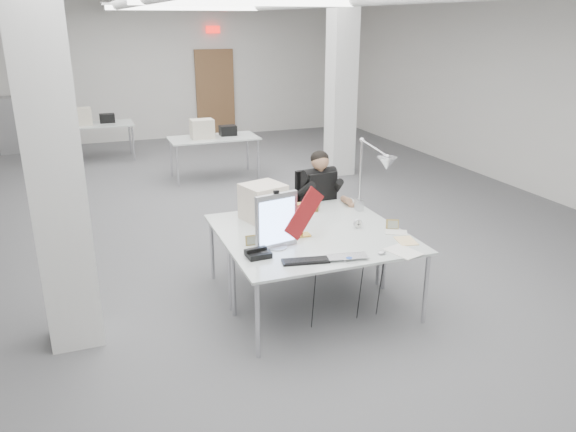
# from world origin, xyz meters

# --- Properties ---
(room_shell) EXTENTS (10.04, 14.04, 3.24)m
(room_shell) POSITION_xyz_m (0.04, 0.13, 1.69)
(room_shell) COLOR #515153
(room_shell) RESTS_ON ground
(desk_main) EXTENTS (1.80, 0.90, 0.02)m
(desk_main) POSITION_xyz_m (0.00, -2.50, 0.74)
(desk_main) COLOR silver
(desk_main) RESTS_ON room_shell
(desk_second) EXTENTS (1.80, 0.90, 0.02)m
(desk_second) POSITION_xyz_m (0.00, -1.60, 0.74)
(desk_second) COLOR silver
(desk_second) RESTS_ON room_shell
(bg_desk_a) EXTENTS (1.60, 0.80, 0.02)m
(bg_desk_a) POSITION_xyz_m (0.20, 3.00, 0.74)
(bg_desk_a) COLOR silver
(bg_desk_a) RESTS_ON room_shell
(bg_desk_b) EXTENTS (1.60, 0.80, 0.02)m
(bg_desk_b) POSITION_xyz_m (-1.80, 5.20, 0.74)
(bg_desk_b) COLOR silver
(bg_desk_b) RESTS_ON room_shell
(filing_cabinet) EXTENTS (0.45, 0.55, 1.20)m
(filing_cabinet) POSITION_xyz_m (-3.50, 6.65, 0.60)
(filing_cabinet) COLOR gray
(filing_cabinet) RESTS_ON room_shell
(office_chair) EXTENTS (0.54, 0.54, 0.97)m
(office_chair) POSITION_xyz_m (0.52, -1.01, 0.48)
(office_chair) COLOR black
(office_chair) RESTS_ON room_shell
(seated_person) EXTENTS (0.60, 0.71, 0.96)m
(seated_person) POSITION_xyz_m (0.52, -1.06, 0.90)
(seated_person) COLOR black
(seated_person) RESTS_ON office_chair
(monitor) EXTENTS (0.43, 0.12, 0.53)m
(monitor) POSITION_xyz_m (-0.46, -2.31, 1.02)
(monitor) COLOR #ACADB1
(monitor) RESTS_ON desk_main
(pennant) EXTENTS (0.46, 0.15, 0.51)m
(pennant) POSITION_xyz_m (-0.20, -2.34, 1.07)
(pennant) COLOR maroon
(pennant) RESTS_ON monitor
(keyboard) EXTENTS (0.44, 0.21, 0.02)m
(keyboard) POSITION_xyz_m (-0.33, -2.72, 0.77)
(keyboard) COLOR black
(keyboard) RESTS_ON desk_main
(laptop) EXTENTS (0.40, 0.30, 0.03)m
(laptop) POSITION_xyz_m (0.04, -2.83, 0.77)
(laptop) COLOR #AEAEB3
(laptop) RESTS_ON desk_main
(mouse) EXTENTS (0.09, 0.07, 0.03)m
(mouse) POSITION_xyz_m (0.39, -2.80, 0.77)
(mouse) COLOR silver
(mouse) RESTS_ON desk_main
(bankers_lamp) EXTENTS (0.29, 0.20, 0.30)m
(bankers_lamp) POSITION_xyz_m (-0.12, -2.12, 0.91)
(bankers_lamp) COLOR #B68039
(bankers_lamp) RESTS_ON desk_main
(desk_phone) EXTENTS (0.22, 0.20, 0.05)m
(desk_phone) POSITION_xyz_m (-0.69, -2.45, 0.78)
(desk_phone) COLOR black
(desk_phone) RESTS_ON desk_main
(picture_frame_left) EXTENTS (0.13, 0.03, 0.10)m
(picture_frame_left) POSITION_xyz_m (-0.66, -2.16, 0.80)
(picture_frame_left) COLOR tan
(picture_frame_left) RESTS_ON desk_main
(picture_frame_right) EXTENTS (0.13, 0.08, 0.10)m
(picture_frame_right) POSITION_xyz_m (0.82, -2.26, 0.81)
(picture_frame_right) COLOR #A28845
(picture_frame_right) RESTS_ON desk_main
(desk_clock) EXTENTS (0.09, 0.03, 0.09)m
(desk_clock) POSITION_xyz_m (0.50, -2.11, 0.81)
(desk_clock) COLOR #BBBABF
(desk_clock) RESTS_ON desk_main
(paper_stack_a) EXTENTS (0.30, 0.37, 0.01)m
(paper_stack_a) POSITION_xyz_m (0.60, -2.82, 0.76)
(paper_stack_a) COLOR silver
(paper_stack_a) RESTS_ON desk_main
(paper_stack_b) EXTENTS (0.22, 0.27, 0.01)m
(paper_stack_b) POSITION_xyz_m (0.77, -2.60, 0.76)
(paper_stack_b) COLOR #ECCB8D
(paper_stack_b) RESTS_ON desk_main
(paper_stack_c) EXTENTS (0.26, 0.24, 0.01)m
(paper_stack_c) POSITION_xyz_m (0.80, -2.36, 0.76)
(paper_stack_c) COLOR silver
(paper_stack_c) RESTS_ON desk_main
(beige_monitor) EXTENTS (0.50, 0.48, 0.38)m
(beige_monitor) POSITION_xyz_m (-0.33, -1.50, 0.95)
(beige_monitor) COLOR beige
(beige_monitor) RESTS_ON desk_second
(architect_lamp) EXTENTS (0.34, 0.76, 0.95)m
(architect_lamp) POSITION_xyz_m (0.77, -1.85, 1.23)
(architect_lamp) COLOR silver
(architect_lamp) RESTS_ON desk_second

